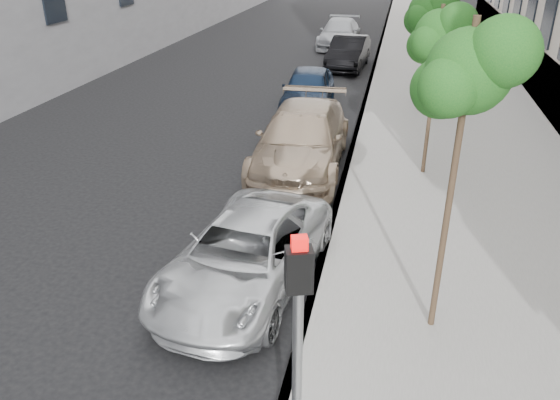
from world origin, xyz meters
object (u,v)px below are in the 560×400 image
(tree_mid, at_px, (441,35))
(signal_pole, at_px, (297,356))
(sedan_blue, at_px, (308,89))
(sedan_rear, at_px, (340,33))
(tree_far, at_px, (431,12))
(suv, at_px, (302,139))
(tree_near, at_px, (471,73))
(sedan_black, at_px, (348,53))
(minivan, at_px, (245,254))

(tree_mid, xyz_separation_m, signal_pole, (-1.62, -10.04, -1.43))
(sedan_blue, height_order, sedan_rear, sedan_rear)
(tree_far, xyz_separation_m, suv, (-3.33, -6.56, -2.63))
(tree_near, distance_m, sedan_blue, 13.24)
(tree_far, distance_m, sedan_blue, 4.98)
(tree_far, bearing_deg, tree_near, -90.00)
(tree_near, height_order, tree_far, tree_near)
(tree_near, xyz_separation_m, tree_mid, (0.00, 6.50, -0.54))
(tree_mid, xyz_separation_m, sedan_rear, (-4.38, 18.35, -2.93))
(suv, relative_size, sedan_black, 1.26)
(minivan, bearing_deg, signal_pole, -59.71)
(suv, bearing_deg, minivan, -91.49)
(tree_near, distance_m, tree_far, 13.02)
(tree_far, xyz_separation_m, sedan_blue, (-4.09, -0.90, -2.70))
(tree_far, height_order, minivan, tree_far)
(sedan_blue, xyz_separation_m, sedan_rear, (-0.30, 12.75, 0.01))
(minivan, xyz_separation_m, sedan_blue, (-0.76, 11.48, 0.10))
(tree_near, relative_size, sedan_blue, 1.10)
(tree_far, height_order, sedan_rear, tree_far)
(sedan_blue, bearing_deg, sedan_rear, 88.24)
(tree_near, xyz_separation_m, minivan, (-3.33, 0.63, -3.58))
(sedan_blue, bearing_deg, minivan, -89.32)
(sedan_black, bearing_deg, tree_near, -76.60)
(tree_near, height_order, sedan_rear, tree_near)
(tree_near, height_order, sedan_black, tree_near)
(suv, bearing_deg, tree_far, 61.61)
(tree_near, bearing_deg, tree_far, 90.00)
(tree_near, distance_m, sedan_black, 19.94)
(signal_pole, distance_m, sedan_black, 23.00)
(sedan_black, xyz_separation_m, sedan_rear, (-1.06, 5.50, 0.02))
(tree_near, distance_m, minivan, 4.93)
(signal_pole, height_order, suv, signal_pole)
(tree_far, bearing_deg, sedan_black, 117.65)
(signal_pole, xyz_separation_m, sedan_rear, (-2.76, 28.39, -1.49))
(minivan, bearing_deg, tree_mid, 68.48)
(tree_near, bearing_deg, sedan_black, 99.75)
(tree_near, xyz_separation_m, sedan_blue, (-4.09, 12.10, -3.48))
(minivan, bearing_deg, tree_near, -2.70)
(tree_far, height_order, sedan_black, tree_far)
(tree_near, height_order, suv, tree_near)
(minivan, relative_size, suv, 0.83)
(tree_near, relative_size, minivan, 1.03)
(tree_mid, bearing_deg, minivan, -119.54)
(signal_pole, height_order, minivan, signal_pole)
(tree_near, bearing_deg, signal_pole, -114.62)
(tree_far, xyz_separation_m, sedan_rear, (-4.38, 11.85, -2.69))
(tree_far, bearing_deg, signal_pole, -95.60)
(sedan_rear, bearing_deg, minivan, -87.40)
(minivan, distance_m, suv, 5.81)
(sedan_rear, bearing_deg, suv, -86.62)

